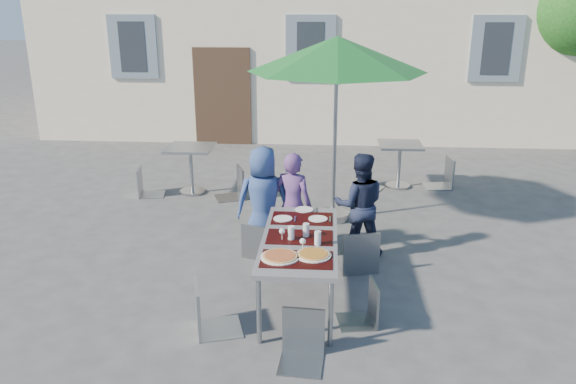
# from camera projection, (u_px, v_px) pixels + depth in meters

# --- Properties ---
(ground) EXTENTS (90.00, 90.00, 0.00)m
(ground) POSITION_uv_depth(u_px,v_px,m) (283.00, 312.00, 5.98)
(ground) COLOR #414143
(ground) RESTS_ON ground
(dining_table) EXTENTS (0.80, 1.85, 0.76)m
(dining_table) POSITION_uv_depth(u_px,v_px,m) (300.00, 242.00, 6.01)
(dining_table) COLOR #4B4A4F
(dining_table) RESTS_ON ground
(pizza_near_left) EXTENTS (0.38, 0.38, 0.03)m
(pizza_near_left) POSITION_uv_depth(u_px,v_px,m) (280.00, 256.00, 5.50)
(pizza_near_left) COLOR white
(pizza_near_left) RESTS_ON dining_table
(pizza_near_right) EXTENTS (0.36, 0.36, 0.03)m
(pizza_near_right) POSITION_uv_depth(u_px,v_px,m) (313.00, 254.00, 5.54)
(pizza_near_right) COLOR white
(pizza_near_right) RESTS_ON dining_table
(glassware) EXTENTS (0.45, 0.42, 0.15)m
(glassware) POSITION_uv_depth(u_px,v_px,m) (302.00, 234.00, 5.87)
(glassware) COLOR silver
(glassware) RESTS_ON dining_table
(place_settings) EXTENTS (0.67, 0.54, 0.01)m
(place_settings) POSITION_uv_depth(u_px,v_px,m) (302.00, 215.00, 6.58)
(place_settings) COLOR white
(place_settings) RESTS_ON dining_table
(child_0) EXTENTS (0.75, 0.54, 1.43)m
(child_0) POSITION_uv_depth(u_px,v_px,m) (263.00, 201.00, 7.20)
(child_0) COLOR #2F4781
(child_0) RESTS_ON ground
(child_1) EXTENTS (0.58, 0.47, 1.38)m
(child_1) POSITION_uv_depth(u_px,v_px,m) (293.00, 205.00, 7.14)
(child_1) COLOR #5D3A77
(child_1) RESTS_ON ground
(child_2) EXTENTS (0.68, 0.41, 1.37)m
(child_2) POSITION_uv_depth(u_px,v_px,m) (359.00, 205.00, 7.15)
(child_2) COLOR #191F37
(child_2) RESTS_ON ground
(chair_0) EXTENTS (0.50, 0.51, 0.89)m
(chair_0) POSITION_uv_depth(u_px,v_px,m) (259.00, 220.00, 7.12)
(chair_0) COLOR gray
(chair_0) RESTS_ON ground
(chair_1) EXTENTS (0.52, 0.52, 1.01)m
(chair_1) POSITION_uv_depth(u_px,v_px,m) (292.00, 214.00, 7.11)
(chair_1) COLOR gray
(chair_1) RESTS_ON ground
(chair_2) EXTENTS (0.55, 0.55, 1.02)m
(chair_2) POSITION_uv_depth(u_px,v_px,m) (360.00, 226.00, 6.71)
(chair_2) COLOR gray
(chair_2) RESTS_ON ground
(chair_3) EXTENTS (0.54, 0.54, 0.98)m
(chair_3) POSITION_uv_depth(u_px,v_px,m) (207.00, 279.00, 5.46)
(chair_3) COLOR #92989D
(chair_3) RESTS_ON ground
(chair_4) EXTENTS (0.43, 0.43, 0.84)m
(chair_4) POSITION_uv_depth(u_px,v_px,m) (366.00, 280.00, 5.64)
(chair_4) COLOR gray
(chair_4) RESTS_ON ground
(chair_5) EXTENTS (0.42, 0.43, 0.90)m
(chair_5) POSITION_uv_depth(u_px,v_px,m) (302.00, 309.00, 5.03)
(chair_5) COLOR gray
(chair_5) RESTS_ON ground
(patio_umbrella) EXTENTS (2.54, 2.54, 2.70)m
(patio_umbrella) POSITION_uv_depth(u_px,v_px,m) (337.00, 56.00, 7.80)
(patio_umbrella) COLOR #999BA0
(patio_umbrella) RESTS_ON ground
(cafe_table_0) EXTENTS (0.77, 0.77, 0.82)m
(cafe_table_0) POSITION_uv_depth(u_px,v_px,m) (191.00, 160.00, 9.57)
(cafe_table_0) COLOR #999BA0
(cafe_table_0) RESTS_ON ground
(bg_chair_l_0) EXTENTS (0.48, 0.47, 0.91)m
(bg_chair_l_0) POSITION_uv_depth(u_px,v_px,m) (144.00, 165.00, 9.46)
(bg_chair_l_0) COLOR #91969D
(bg_chair_l_0) RESTS_ON ground
(bg_chair_r_0) EXTENTS (0.57, 0.57, 0.99)m
(bg_chair_r_0) POSITION_uv_depth(u_px,v_px,m) (234.00, 164.00, 9.33)
(bg_chair_r_0) COLOR gray
(bg_chair_r_0) RESTS_ON ground
(cafe_table_1) EXTENTS (0.74, 0.74, 0.79)m
(cafe_table_1) POSITION_uv_depth(u_px,v_px,m) (400.00, 156.00, 9.90)
(cafe_table_1) COLOR #999BA0
(cafe_table_1) RESTS_ON ground
(bg_chair_l_1) EXTENTS (0.50, 0.50, 0.85)m
(bg_chair_l_1) POSITION_uv_depth(u_px,v_px,m) (369.00, 161.00, 9.87)
(bg_chair_l_1) COLOR #91979C
(bg_chair_l_1) RESTS_ON ground
(bg_chair_r_1) EXTENTS (0.51, 0.50, 1.02)m
(bg_chair_r_1) POSITION_uv_depth(u_px,v_px,m) (445.00, 154.00, 9.89)
(bg_chair_r_1) COLOR #92999E
(bg_chair_r_1) RESTS_ON ground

